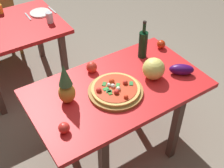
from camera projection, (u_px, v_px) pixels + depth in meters
ground_plane at (117, 145)px, 2.76m from camera, size 10.00×10.00×0.00m
display_table at (118, 95)px, 2.32m from camera, size 1.39×0.81×0.75m
background_table at (14, 34)px, 3.04m from camera, size 1.01×0.85×0.75m
pizza_board at (116, 91)px, 2.20m from camera, size 0.42×0.42×0.02m
pizza at (115, 89)px, 2.18m from camera, size 0.37×0.37×0.06m
wine_bottle at (143, 44)px, 2.48m from camera, size 0.08×0.08×0.35m
pineapple_left at (66, 86)px, 2.04m from camera, size 0.12×0.12×0.34m
melon at (154, 69)px, 2.29m from camera, size 0.18×0.18×0.18m
bell_pepper at (92, 67)px, 2.38m from camera, size 0.09×0.09×0.10m
eggplant at (182, 69)px, 2.35m from camera, size 0.21×0.19×0.09m
tomato_by_bottle at (64, 128)px, 1.90m from camera, size 0.08×0.08×0.08m
tomato_at_corner at (161, 44)px, 2.64m from camera, size 0.08×0.08×0.08m
drinking_glass_water at (50, 17)px, 2.98m from camera, size 0.07×0.07×0.11m
dinner_plate at (40, 13)px, 3.16m from camera, size 0.22×0.22×0.02m
fork_utensil at (28, 16)px, 3.11m from camera, size 0.02×0.18×0.01m
knife_utensil at (52, 10)px, 3.22m from camera, size 0.02×0.18×0.01m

